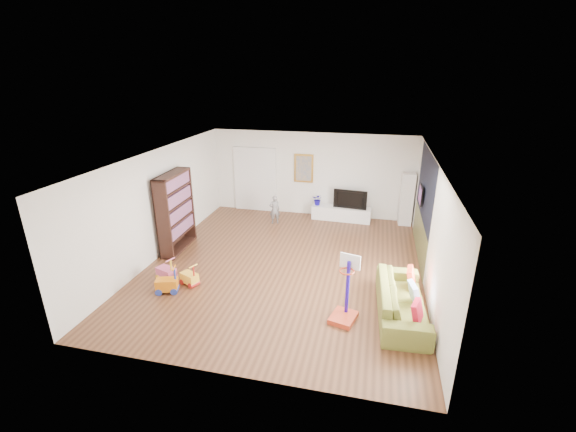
% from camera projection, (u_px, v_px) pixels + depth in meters
% --- Properties ---
extents(floor, '(6.50, 7.50, 0.00)m').
position_uv_depth(floor, '(284.00, 265.00, 9.47)').
color(floor, brown).
rests_on(floor, ground).
extents(ceiling, '(6.50, 7.50, 0.00)m').
position_uv_depth(ceiling, '(284.00, 157.00, 8.52)').
color(ceiling, white).
rests_on(ceiling, ground).
extents(wall_back, '(6.50, 0.00, 2.70)m').
position_uv_depth(wall_back, '(311.00, 174.00, 12.41)').
color(wall_back, white).
rests_on(wall_back, ground).
extents(wall_front, '(6.50, 0.00, 2.70)m').
position_uv_depth(wall_front, '(223.00, 302.00, 5.58)').
color(wall_front, white).
rests_on(wall_front, ground).
extents(wall_left, '(0.00, 7.50, 2.70)m').
position_uv_depth(wall_left, '(159.00, 204.00, 9.68)').
color(wall_left, white).
rests_on(wall_left, ground).
extents(wall_right, '(0.00, 7.50, 2.70)m').
position_uv_depth(wall_right, '(430.00, 226.00, 8.31)').
color(wall_right, white).
rests_on(wall_right, ground).
extents(navy_accent, '(0.01, 3.20, 1.70)m').
position_uv_depth(navy_accent, '(426.00, 186.00, 9.41)').
color(navy_accent, black).
rests_on(navy_accent, wall_right).
extents(olive_wainscot, '(0.01, 3.20, 1.00)m').
position_uv_depth(olive_wainscot, '(419.00, 236.00, 9.88)').
color(olive_wainscot, brown).
rests_on(olive_wainscot, wall_right).
extents(doorway, '(1.45, 0.06, 2.10)m').
position_uv_depth(doorway, '(255.00, 180.00, 12.88)').
color(doorway, white).
rests_on(doorway, ground).
extents(painting_back, '(0.62, 0.06, 0.92)m').
position_uv_depth(painting_back, '(304.00, 168.00, 12.36)').
color(painting_back, gold).
rests_on(painting_back, wall_back).
extents(artwork_right, '(0.04, 0.56, 0.46)m').
position_uv_depth(artwork_right, '(421.00, 195.00, 9.71)').
color(artwork_right, '#7F3F8C').
rests_on(artwork_right, wall_right).
extents(media_console, '(1.87, 0.55, 0.43)m').
position_uv_depth(media_console, '(341.00, 213.00, 12.29)').
color(media_console, white).
rests_on(media_console, ground).
extents(tall_cabinet, '(0.40, 0.40, 1.62)m').
position_uv_depth(tall_cabinet, '(407.00, 199.00, 11.74)').
color(tall_cabinet, white).
rests_on(tall_cabinet, ground).
extents(bookshelf, '(0.42, 1.43, 2.08)m').
position_uv_depth(bookshelf, '(176.00, 212.00, 10.02)').
color(bookshelf, '#321A13').
rests_on(bookshelf, ground).
extents(sofa, '(1.00, 2.28, 0.65)m').
position_uv_depth(sofa, '(402.00, 300.00, 7.45)').
color(sofa, olive).
rests_on(sofa, ground).
extents(basketball_hoop, '(0.58, 0.65, 1.32)m').
position_uv_depth(basketball_hoop, '(345.00, 290.00, 7.16)').
color(basketball_hoop, '#B6371E').
rests_on(basketball_hoop, ground).
extents(ride_on_yellow, '(0.46, 0.38, 0.53)m').
position_uv_depth(ride_on_yellow, '(189.00, 274.00, 8.52)').
color(ride_on_yellow, yellow).
rests_on(ride_on_yellow, ground).
extents(ride_on_orange, '(0.51, 0.40, 0.60)m').
position_uv_depth(ride_on_orange, '(166.00, 280.00, 8.21)').
color(ride_on_orange, orange).
rests_on(ride_on_orange, ground).
extents(ride_on_pink, '(0.51, 0.41, 0.59)m').
position_uv_depth(ride_on_pink, '(166.00, 269.00, 8.69)').
color(ride_on_pink, '#D15683').
rests_on(ride_on_pink, ground).
extents(child, '(0.39, 0.33, 0.90)m').
position_uv_depth(child, '(275.00, 210.00, 11.93)').
color(child, slate).
rests_on(child, ground).
extents(tv, '(1.05, 0.25, 0.60)m').
position_uv_depth(tv, '(351.00, 198.00, 12.06)').
color(tv, black).
rests_on(tv, media_console).
extents(vase_plant, '(0.38, 0.34, 0.37)m').
position_uv_depth(vase_plant, '(318.00, 200.00, 12.33)').
color(vase_plant, '#140893').
rests_on(vase_plant, media_console).
extents(pillow_left, '(0.20, 0.38, 0.37)m').
position_uv_depth(pillow_left, '(417.00, 311.00, 6.77)').
color(pillow_left, red).
rests_on(pillow_left, sofa).
extents(pillow_center, '(0.19, 0.40, 0.39)m').
position_uv_depth(pillow_center, '(414.00, 293.00, 7.34)').
color(pillow_center, white).
rests_on(pillow_center, sofa).
extents(pillow_right, '(0.15, 0.40, 0.39)m').
position_uv_depth(pillow_right, '(411.00, 277.00, 7.90)').
color(pillow_right, '#B22C17').
rests_on(pillow_right, sofa).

